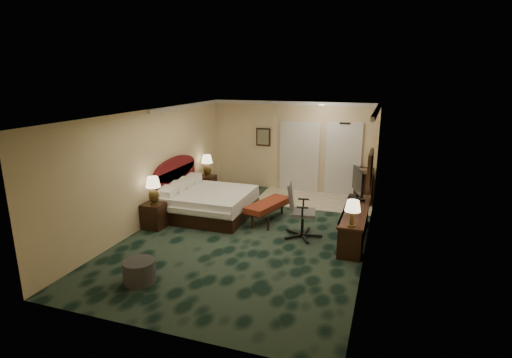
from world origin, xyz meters
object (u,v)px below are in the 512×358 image
(lamp_near, at_px, (153,190))
(tv, at_px, (358,184))
(nightstand_near, at_px, (155,215))
(minibar, at_px, (364,186))
(bed_bench, at_px, (268,211))
(ottoman, at_px, (139,272))
(nightstand_far, at_px, (207,185))
(lamp_far, at_px, (207,165))
(desk_chair, at_px, (303,210))
(bed, at_px, (209,204))
(desk, at_px, (355,224))

(lamp_near, bearing_deg, tv, 19.82)
(nightstand_near, height_order, minibar, minibar)
(nightstand_near, height_order, bed_bench, nightstand_near)
(nightstand_near, height_order, lamp_near, lamp_near)
(bed_bench, bearing_deg, ottoman, -92.53)
(nightstand_far, relative_size, lamp_far, 0.89)
(ottoman, bearing_deg, bed_bench, 71.20)
(tv, relative_size, desk_chair, 0.74)
(nightstand_far, distance_m, tv, 4.67)
(nightstand_near, distance_m, desk_chair, 3.44)
(lamp_far, bearing_deg, desk_chair, -34.16)
(bed, height_order, desk, desk)
(desk, xyz_separation_m, tv, (-0.04, 0.75, 0.69))
(minibar, bearing_deg, ottoman, -119.47)
(nightstand_far, height_order, minibar, minibar)
(minibar, bearing_deg, nightstand_near, -141.47)
(tv, xyz_separation_m, minibar, (0.03, 1.98, -0.58))
(bed, xyz_separation_m, desk_chair, (2.52, -0.56, 0.29))
(lamp_near, relative_size, tv, 0.70)
(bed, distance_m, lamp_far, 2.02)
(bed, xyz_separation_m, minibar, (3.59, 2.44, 0.13))
(bed, distance_m, nightstand_far, 1.91)
(lamp_far, distance_m, desk, 4.95)
(tv, bearing_deg, lamp_far, 146.67)
(lamp_near, height_order, bed_bench, lamp_near)
(nightstand_far, distance_m, bed_bench, 2.83)
(bed_bench, height_order, ottoman, bed_bench)
(bed, xyz_separation_m, nightstand_near, (-0.86, -1.11, -0.03))
(nightstand_near, relative_size, lamp_far, 0.95)
(bed, xyz_separation_m, ottoman, (0.29, -3.41, -0.13))
(bed, relative_size, lamp_near, 3.20)
(nightstand_far, bearing_deg, lamp_near, -89.33)
(minibar, bearing_deg, desk_chair, -109.77)
(desk_chair, relative_size, minibar, 1.36)
(desk_chair, xyz_separation_m, minibar, (1.08, 3.00, -0.16))
(lamp_far, xyz_separation_m, ottoman, (1.16, -5.15, -0.67))
(lamp_near, relative_size, ottoman, 1.15)
(nightstand_near, bearing_deg, tv, 19.45)
(nightstand_near, xyz_separation_m, nightstand_far, (-0.01, 2.80, -0.02))
(desk, xyz_separation_m, desk_chair, (-1.09, -0.26, 0.27))
(desk_chair, bearing_deg, tv, 33.86)
(lamp_near, distance_m, desk, 4.57)
(bed, bearing_deg, ottoman, -85.16)
(nightstand_far, relative_size, minibar, 0.62)
(nightstand_far, relative_size, bed_bench, 0.39)
(lamp_near, height_order, desk, lamp_near)
(minibar, bearing_deg, bed, -145.81)
(nightstand_far, bearing_deg, minibar, 9.47)
(desk, bearing_deg, nightstand_near, -169.72)
(bed, distance_m, bed_bench, 1.51)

